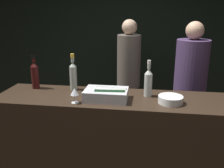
{
  "coord_description": "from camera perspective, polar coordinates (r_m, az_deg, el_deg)",
  "views": [
    {
      "loc": [
        0.32,
        -1.88,
        1.88
      ],
      "look_at": [
        0.0,
        0.32,
        1.21
      ],
      "focal_mm": 40.0,
      "sensor_mm": 36.0,
      "label": 1
    }
  ],
  "objects": [
    {
      "name": "bar_counter",
      "position": [
        2.57,
        -0.1,
        -14.52
      ],
      "size": [
        2.18,
        0.58,
        1.09
      ],
      "color": "#2D2116",
      "rests_on": "ground_plane"
    },
    {
      "name": "wine_glass",
      "position": [
        2.18,
        -8.55,
        -1.86
      ],
      "size": [
        0.07,
        0.07,
        0.14
      ],
      "color": "silver",
      "rests_on": "bar_counter"
    },
    {
      "name": "bowl_white",
      "position": [
        2.24,
        13.24,
        -3.43
      ],
      "size": [
        0.22,
        0.22,
        0.06
      ],
      "color": "white",
      "rests_on": "bar_counter"
    },
    {
      "name": "wall_back_chalkboard",
      "position": [
        4.31,
        4.09,
        10.43
      ],
      "size": [
        6.4,
        0.06,
        2.8
      ],
      "color": "black",
      "rests_on": "ground_plane"
    },
    {
      "name": "rose_wine_bottle",
      "position": [
        2.54,
        -8.86,
        2.17
      ],
      "size": [
        0.07,
        0.07,
        0.37
      ],
      "color": "#9EA899",
      "rests_on": "bar_counter"
    },
    {
      "name": "person_blond_tee",
      "position": [
        3.19,
        17.32,
        -0.52
      ],
      "size": [
        0.39,
        0.39,
        1.74
      ],
      "rotation": [
        0.0,
        0.0,
        -0.92
      ],
      "color": "black",
      "rests_on": "ground_plane"
    },
    {
      "name": "ice_bin_with_bottles",
      "position": [
        2.25,
        -1.13,
        -2.31
      ],
      "size": [
        0.39,
        0.26,
        0.11
      ],
      "color": "silver",
      "rests_on": "bar_counter"
    },
    {
      "name": "red_wine_bottle_black_foil",
      "position": [
        2.67,
        -17.21,
        2.17
      ],
      "size": [
        0.08,
        0.08,
        0.35
      ],
      "color": "#380F0F",
      "rests_on": "bar_counter"
    },
    {
      "name": "white_wine_bottle",
      "position": [
        2.34,
        8.29,
        0.53
      ],
      "size": [
        0.07,
        0.07,
        0.34
      ],
      "color": "#B2B7AD",
      "rests_on": "bar_counter"
    },
    {
      "name": "person_in_hoodie",
      "position": [
        3.6,
        3.81,
        2.35
      ],
      "size": [
        0.33,
        0.33,
        1.74
      ],
      "rotation": [
        0.0,
        0.0,
        -2.13
      ],
      "color": "black",
      "rests_on": "ground_plane"
    }
  ]
}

